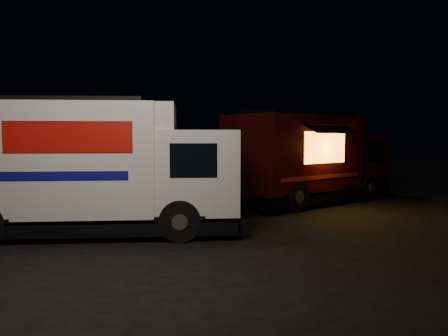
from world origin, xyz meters
TOP-DOWN VIEW (x-y plane):
  - ground at (0.00, 0.00)m, footprint 80.00×80.00m
  - white_truck at (-2.52, 1.05)m, footprint 7.69×4.52m
  - red_truck at (5.34, 3.58)m, footprint 7.43×4.55m

SIDE VIEW (x-z plane):
  - ground at x=0.00m, z-range 0.00..0.00m
  - red_truck at x=5.34m, z-range 0.00..3.25m
  - white_truck at x=-2.52m, z-range 0.00..3.30m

